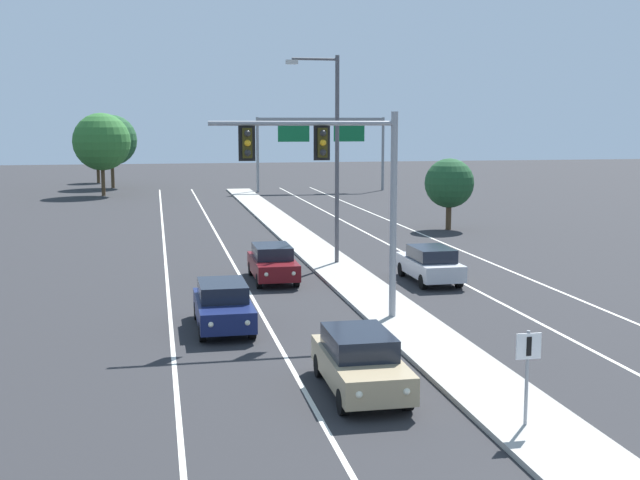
# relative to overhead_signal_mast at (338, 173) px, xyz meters

# --- Properties ---
(median_island) EXTENTS (2.40, 110.00, 0.15)m
(median_island) POSITION_rel_overhead_signal_mast_xyz_m (2.26, 2.09, -5.20)
(median_island) COLOR #9E9B93
(median_island) RESTS_ON ground
(lane_stripe_oncoming_center) EXTENTS (0.14, 100.00, 0.01)m
(lane_stripe_oncoming_center) POSITION_rel_overhead_signal_mast_xyz_m (-2.44, 9.09, -5.27)
(lane_stripe_oncoming_center) COLOR silver
(lane_stripe_oncoming_center) RESTS_ON ground
(lane_stripe_receding_center) EXTENTS (0.14, 100.00, 0.01)m
(lane_stripe_receding_center) POSITION_rel_overhead_signal_mast_xyz_m (6.96, 9.09, -5.27)
(lane_stripe_receding_center) COLOR silver
(lane_stripe_receding_center) RESTS_ON ground
(edge_stripe_left) EXTENTS (0.14, 100.00, 0.01)m
(edge_stripe_left) POSITION_rel_overhead_signal_mast_xyz_m (-5.74, 9.09, -5.27)
(edge_stripe_left) COLOR silver
(edge_stripe_left) RESTS_ON ground
(edge_stripe_right) EXTENTS (0.14, 100.00, 0.01)m
(edge_stripe_right) POSITION_rel_overhead_signal_mast_xyz_m (10.26, 9.09, -5.27)
(edge_stripe_right) COLOR silver
(edge_stripe_right) RESTS_ON ground
(overhead_signal_mast) EXTENTS (6.50, 0.44, 7.20)m
(overhead_signal_mast) POSITION_rel_overhead_signal_mast_xyz_m (0.00, 0.00, 0.00)
(overhead_signal_mast) COLOR gray
(overhead_signal_mast) RESTS_ON median_island
(median_sign_post) EXTENTS (0.60, 0.10, 2.20)m
(median_sign_post) POSITION_rel_overhead_signal_mast_xyz_m (2.00, -10.67, -3.69)
(median_sign_post) COLOR gray
(median_sign_post) RESTS_ON median_island
(street_lamp_median) EXTENTS (2.58, 0.28, 10.00)m
(street_lamp_median) POSITION_rel_overhead_signal_mast_xyz_m (2.31, 11.38, 0.52)
(street_lamp_median) COLOR #4C4C51
(street_lamp_median) RESTS_ON median_island
(car_oncoming_tan) EXTENTS (1.85, 4.48, 1.58)m
(car_oncoming_tan) POSITION_rel_overhead_signal_mast_xyz_m (-1.03, -7.27, -4.45)
(car_oncoming_tan) COLOR tan
(car_oncoming_tan) RESTS_ON ground
(car_oncoming_navy) EXTENTS (1.83, 4.47, 1.58)m
(car_oncoming_navy) POSITION_rel_overhead_signal_mast_xyz_m (-3.99, 0.04, -4.45)
(car_oncoming_navy) COLOR #141E4C
(car_oncoming_navy) RESTS_ON ground
(car_oncoming_darkred) EXTENTS (1.84, 4.48, 1.58)m
(car_oncoming_darkred) POSITION_rel_overhead_signal_mast_xyz_m (-1.13, 8.06, -4.45)
(car_oncoming_darkred) COLOR #5B0F14
(car_oncoming_darkred) RESTS_ON ground
(car_receding_silver) EXTENTS (1.82, 4.47, 1.58)m
(car_receding_silver) POSITION_rel_overhead_signal_mast_xyz_m (5.62, 6.39, -4.45)
(car_receding_silver) COLOR #B7B7BC
(car_receding_silver) RESTS_ON ground
(highway_sign_gantry) EXTENTS (13.28, 0.42, 7.50)m
(highway_sign_gantry) POSITION_rel_overhead_signal_mast_xyz_m (10.46, 53.88, 0.89)
(highway_sign_gantry) COLOR gray
(highway_sign_gantry) RESTS_ON ground
(tree_far_left_a) EXTENTS (3.37, 3.37, 4.88)m
(tree_far_left_a) POSITION_rel_overhead_signal_mast_xyz_m (-12.65, 70.59, -2.09)
(tree_far_left_a) COLOR #4C3823
(tree_far_left_a) RESTS_ON ground
(tree_far_right_c) EXTENTS (3.23, 3.23, 4.67)m
(tree_far_right_c) POSITION_rel_overhead_signal_mast_xyz_m (12.67, 23.01, -2.23)
(tree_far_right_c) COLOR #4C3823
(tree_far_right_c) RESTS_ON ground
(tree_far_left_c) EXTENTS (5.45, 5.45, 7.88)m
(tree_far_left_c) POSITION_rel_overhead_signal_mast_xyz_m (-11.05, 53.04, -0.12)
(tree_far_left_c) COLOR #4C3823
(tree_far_left_c) RESTS_ON ground
(tree_far_left_b) EXTENTS (5.39, 5.39, 7.79)m
(tree_far_left_b) POSITION_rel_overhead_signal_mast_xyz_m (-10.62, 62.45, -0.18)
(tree_far_left_b) COLOR #4C3823
(tree_far_left_b) RESTS_ON ground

